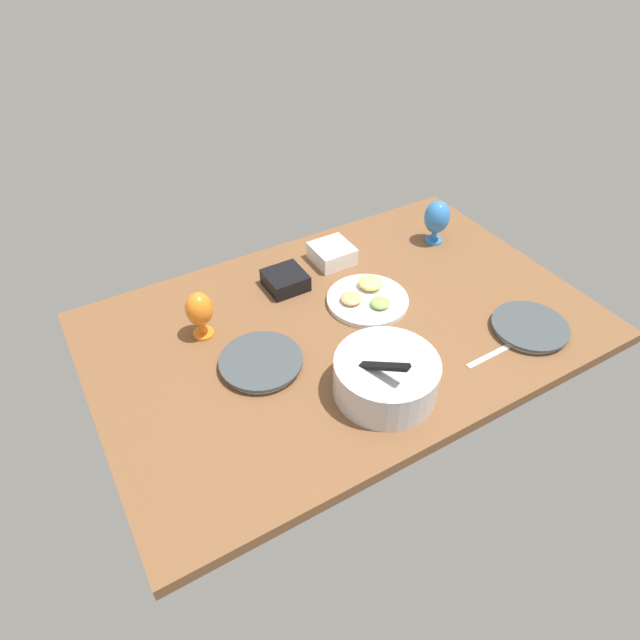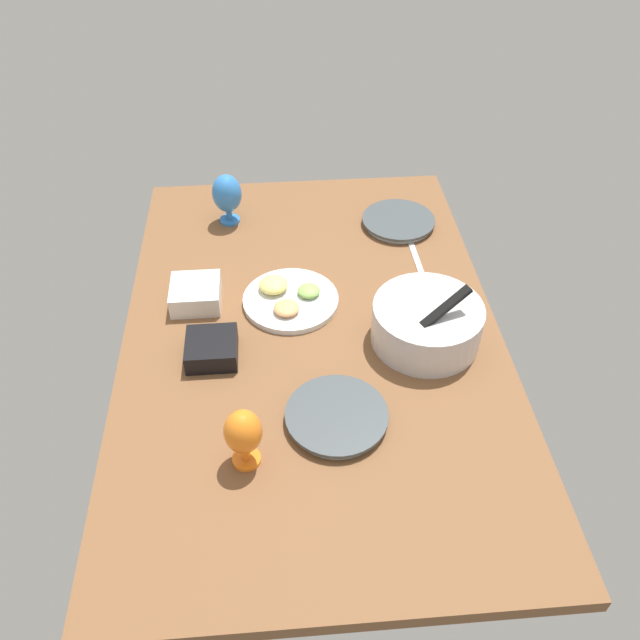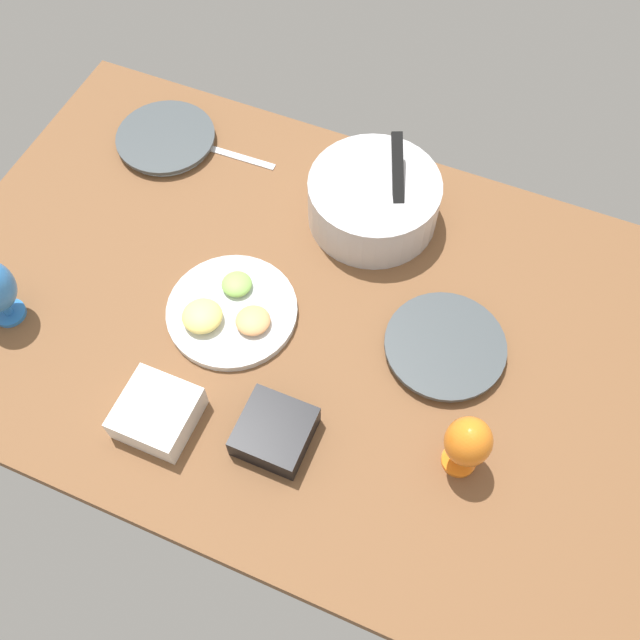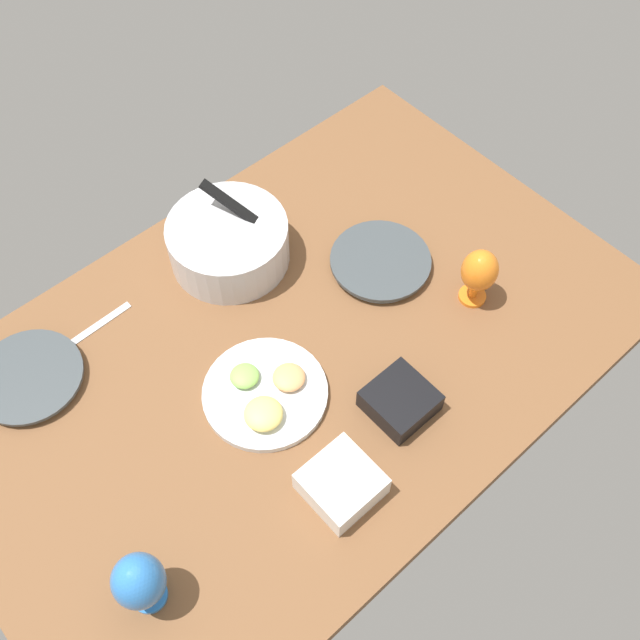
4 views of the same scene
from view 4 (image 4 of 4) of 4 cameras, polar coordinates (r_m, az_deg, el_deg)
name	(u,v)px [view 4 (image 4 of 4)]	position (r cm, az deg, el deg)	size (l,w,h in cm)	color
ground_plane	(293,352)	(172.27, -2.12, -2.48)	(160.00, 104.00, 4.00)	brown
dinner_plate_left	(29,378)	(177.29, -21.50, -4.16)	(24.26, 24.26, 2.41)	silver
dinner_plate_right	(380,262)	(183.43, 4.67, 4.47)	(24.97, 24.97, 2.71)	silver
mixing_bowl	(229,241)	(182.00, -7.07, 6.06)	(29.47, 29.47, 19.00)	silver
fruit_platter	(265,394)	(163.23, -4.23, -5.69)	(27.75, 27.75, 5.39)	silver
hurricane_glass_blue	(139,582)	(142.97, -13.78, -19.01)	(9.72, 9.72, 17.39)	#3179CD
hurricane_glass_orange	(479,272)	(174.08, 12.18, 3.62)	(8.59, 8.59, 16.25)	orange
square_bowl_black	(400,400)	(161.16, 6.20, -6.16)	(13.41, 13.41, 5.72)	black
square_bowl_white	(341,483)	(152.20, 1.66, -12.46)	(14.08, 14.08, 6.43)	white
fork_by_left_plate	(98,325)	(181.04, -16.78, -0.40)	(18.00, 1.80, 0.60)	silver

